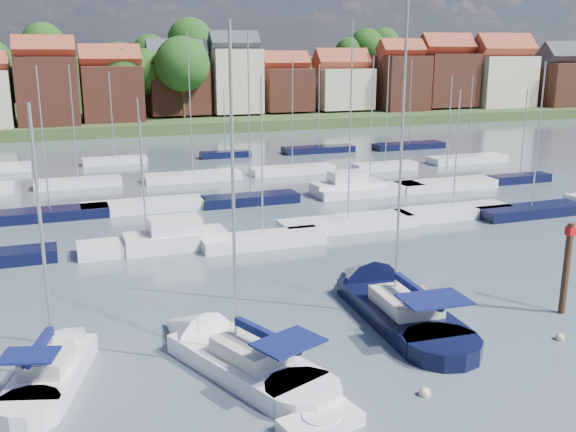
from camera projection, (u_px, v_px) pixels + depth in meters
name	position (u px, v px, depth m)	size (l,w,h in m)	color
ground	(193.00, 188.00, 64.80)	(260.00, 260.00, 0.00)	#404B57
sailboat_left	(58.00, 365.00, 27.43)	(4.93, 9.37, 12.45)	white
sailboat_centre	(224.00, 352.00, 28.64)	(7.26, 11.98, 15.86)	white
sailboat_navy	(384.00, 299.00, 34.78)	(4.35, 13.79, 18.75)	black
tender	(321.00, 423.00, 23.35)	(3.30, 2.04, 0.66)	white
timber_piling	(564.00, 285.00, 33.43)	(0.40, 0.40, 7.16)	#4C331E
buoy_c	(280.00, 404.00, 25.07)	(0.44, 0.44, 0.44)	beige
buoy_d	(425.00, 395.00, 25.70)	(0.48, 0.48, 0.48)	beige
buoy_e	(421.00, 291.00, 36.92)	(0.53, 0.53, 0.53)	#D85914
buoy_f	(560.00, 340.00, 30.66)	(0.43, 0.43, 0.43)	beige
marina_field	(223.00, 192.00, 60.90)	(79.62, 41.41, 15.93)	white
far_shore_town	(120.00, 90.00, 148.81)	(212.46, 90.00, 22.27)	#375028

